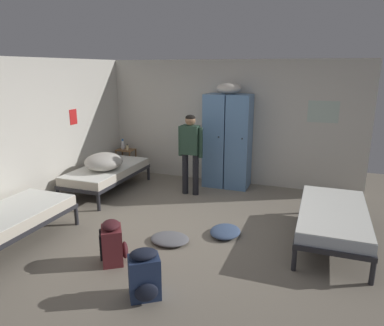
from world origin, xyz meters
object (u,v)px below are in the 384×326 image
Objects in this scene: bed_left_front at (4,221)px; clothes_pile_grey at (170,239)px; bed_left_rear at (107,172)px; bedding_heap at (104,162)px; water_bottle at (123,145)px; backpack_navy at (145,275)px; locker_bank at (228,139)px; bed_right at (333,216)px; lotion_bottle at (127,147)px; shelf_unit at (126,159)px; clothes_pile_denim at (225,231)px; backpack_maroon at (113,243)px; person_traveler at (190,147)px.

bed_left_front is 2.21m from clothes_pile_grey.
bedding_heap is (0.08, -0.19, 0.27)m from bed_left_rear.
bed_left_rear is at bearing 142.53° from clothes_pile_grey.
backpack_navy is at bearing -56.71° from water_bottle.
water_bottle is at bearing 178.98° from locker_bank.
locker_bank is 1.09× the size of bed_right.
lotion_bottle is at bearing 156.36° from bed_right.
bedding_heap is 5.40× the size of lotion_bottle.
bed_left_rear is at bearing 169.50° from bed_right.
water_bottle is 0.41× the size of backpack_navy.
clothes_pile_grey is (1.99, 0.90, -0.34)m from bed_left_front.
backpack_navy is (2.25, -0.33, -0.12)m from bed_left_front.
clothes_pile_denim is (2.91, -2.21, -0.29)m from shelf_unit.
lotion_bottle is (-0.18, 1.11, 0.25)m from bed_left_rear.
bed_left_front is (-4.09, -1.67, 0.00)m from bed_right.
lotion_bottle is (0.15, -0.06, -0.04)m from water_bottle.
bedding_heap is 2.57m from backpack_maroon.
person_traveler is 6.66× the size of water_bottle.
lotion_bottle is at bearing 101.19° from bedding_heap.
shelf_unit reaches higher than bed_left_front.
person_traveler is 2.00m from clothes_pile_denim.
bedding_heap is 1.33m from lotion_bottle.
backpack_maroon is at bearing -55.48° from bed_left_rear.
person_traveler reaches higher than water_bottle.
clothes_pile_denim is (-1.43, -0.30, -0.33)m from bed_right.
bed_left_front is at bearing -120.56° from locker_bank.
locker_bank is 3.79× the size of clothes_pile_grey.
lotion_bottle reaches higher than bed_left_front.
water_bottle is (-1.91, 0.77, -0.24)m from person_traveler.
bed_left_rear is 3.45× the size of backpack_navy.
person_traveler is 2.08m from water_bottle.
backpack_maroon reaches higher than bed_left_rear.
clothes_pile_grey is (-0.26, 1.23, -0.22)m from backpack_navy.
shelf_unit is 4.64m from backpack_navy.
backpack_navy is (0.15, -3.88, -0.71)m from locker_bank.
bed_left_front is at bearing -173.86° from backpack_maroon.
water_bottle is at bearing 158.20° from lotion_bottle.
lotion_bottle is (-0.18, 3.54, 0.25)m from bed_left_front.
bedding_heap is 2.79m from clothes_pile_denim.
shelf_unit is 0.38× the size of person_traveler.
backpack_maroon is (-0.69, 0.50, 0.00)m from backpack_navy.
shelf_unit is at bearing 94.00° from bed_left_front.
water_bottle is 0.41× the size of backpack_maroon.
shelf_unit is 3.66m from clothes_pile_denim.
bed_left_rear is 2.43m from bed_left_front.
backpack_navy is at bearing -49.74° from bedding_heap.
bed_right is 1.00× the size of bed_left_front.
backpack_navy is at bearing -57.87° from lotion_bottle.
shelf_unit is 3.50m from clothes_pile_grey.
shelf_unit reaches higher than bed_left_rear.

